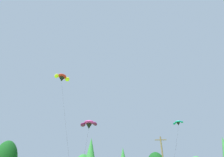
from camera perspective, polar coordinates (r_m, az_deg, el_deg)
name	(u,v)px	position (r m, az deg, el deg)	size (l,w,h in m)	color
parafoil_kite_high_red_yellow	(62,78)	(43.79, -14.40, 0.21)	(10.30, 17.97, 24.37)	red
parafoil_kite_mid_teal	(178,123)	(40.75, 18.75, -12.18)	(8.88, 20.33, 14.03)	teal
parafoil_kite_far_magenta	(89,124)	(38.06, -6.76, -13.14)	(3.95, 17.52, 13.80)	#D12893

